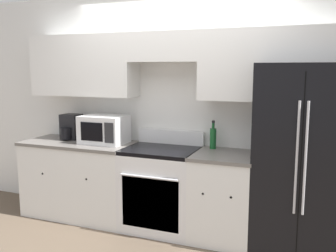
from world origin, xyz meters
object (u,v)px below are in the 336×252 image
oven_range (161,188)px  bottle (213,138)px  microwave (104,129)px  refrigerator (302,159)px

oven_range → bottle: bottle is taller
oven_range → microwave: microwave is taller
microwave → oven_range: bearing=-3.5°
refrigerator → bottle: refrigerator is taller
microwave → bottle: (1.24, 0.16, -0.04)m
oven_range → refrigerator: refrigerator is taller
microwave → refrigerator: bearing=0.3°
oven_range → microwave: 0.94m
oven_range → refrigerator: 1.49m
refrigerator → microwave: 2.16m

